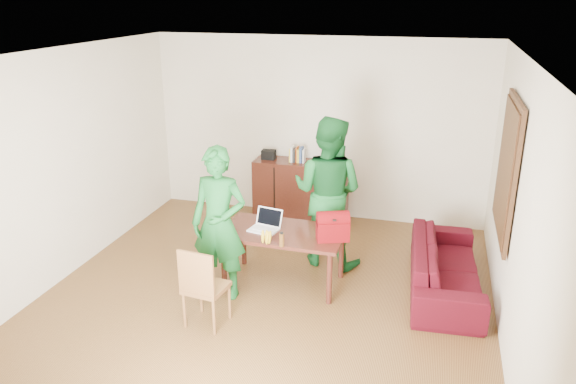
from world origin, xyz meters
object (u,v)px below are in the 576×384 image
(table, at_px, (283,237))
(person_far, at_px, (328,192))
(chair, at_px, (206,301))
(person_near, at_px, (219,224))
(sofa, at_px, (445,267))
(laptop, at_px, (263,227))
(bottle, at_px, (282,239))
(red_bag, at_px, (333,228))

(table, relative_size, person_far, 0.76)
(chair, bearing_deg, person_near, 104.22)
(table, height_order, sofa, table)
(chair, relative_size, sofa, 0.46)
(person_near, xyz_separation_m, sofa, (2.46, 0.80, -0.59))
(person_near, bearing_deg, table, 37.28)
(table, relative_size, chair, 1.62)
(laptop, distance_m, bottle, 0.48)
(table, height_order, person_near, person_near)
(red_bag, distance_m, sofa, 1.42)
(bottle, bearing_deg, person_far, 75.23)
(chair, xyz_separation_m, laptop, (0.31, 1.01, 0.45))
(bottle, height_order, red_bag, red_bag)
(bottle, bearing_deg, person_near, -175.86)
(laptop, xyz_separation_m, red_bag, (0.82, -0.02, 0.09))
(table, bearing_deg, person_far, 62.67)
(bottle, relative_size, sofa, 0.09)
(bottle, bearing_deg, chair, -133.56)
(person_far, height_order, red_bag, person_far)
(person_near, bearing_deg, chair, -82.40)
(table, distance_m, chair, 1.23)
(person_far, relative_size, red_bag, 5.33)
(laptop, height_order, bottle, laptop)
(chair, relative_size, red_bag, 2.49)
(laptop, bearing_deg, sofa, 21.92)
(laptop, bearing_deg, person_near, -122.39)
(person_far, xyz_separation_m, bottle, (-0.29, -1.08, -0.20))
(person_far, distance_m, laptop, 0.98)
(laptop, bearing_deg, red_bag, 9.44)
(red_bag, bearing_deg, person_near, 177.45)
(laptop, height_order, red_bag, red_bag)
(person_near, distance_m, laptop, 0.58)
(person_near, xyz_separation_m, person_far, (0.99, 1.13, 0.08))
(table, height_order, red_bag, red_bag)
(table, distance_m, person_near, 0.81)
(chair, relative_size, bottle, 5.28)
(table, distance_m, sofa, 1.91)
(table, height_order, chair, chair)
(person_near, height_order, sofa, person_near)
(table, relative_size, red_bag, 4.04)
(chair, height_order, sofa, chair)
(sofa, bearing_deg, table, 97.23)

